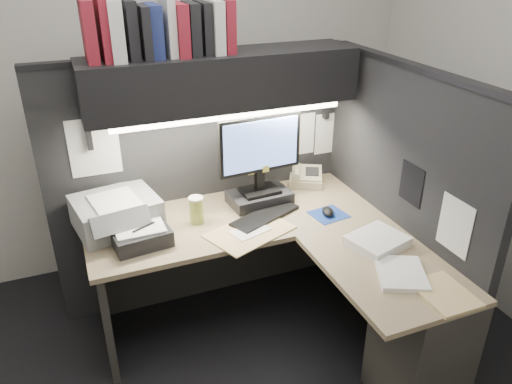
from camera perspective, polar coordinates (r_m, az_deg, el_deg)
floor at (r=2.97m, az=-0.48°, el=-20.62°), size 3.50×3.50×0.00m
wall_back at (r=3.56m, az=-9.66°, el=12.67°), size 3.50×0.04×2.70m
partition_back at (r=3.23m, az=-6.10°, el=1.04°), size 1.90×0.06×1.60m
partition_right at (r=3.02m, az=15.74°, el=-1.77°), size 0.06×1.50×1.60m
desk at (r=2.81m, az=7.78°, el=-11.91°), size 1.70×1.53×0.73m
overhead_shelf at (r=2.86m, az=-3.86°, el=12.69°), size 1.55×0.34×0.30m
task_light_tube at (r=2.77m, az=-2.83°, el=8.65°), size 1.32×0.04×0.04m
monitor at (r=3.02m, az=0.43°, el=2.53°), size 0.52×0.25×0.56m
keyboard at (r=2.94m, az=1.02°, el=-2.74°), size 0.47×0.32×0.02m
mousepad at (r=3.01m, az=8.29°, el=-2.56°), size 0.22×0.21×0.00m
mouse at (r=3.00m, az=8.22°, el=-2.21°), size 0.10×0.12×0.04m
telephone at (r=3.37m, az=5.72°, el=1.70°), size 0.29×0.30×0.09m
coffee_cup at (r=2.88m, az=-6.81°, el=-2.15°), size 0.10×0.10×0.15m
printer at (r=2.93m, az=-15.68°, el=-2.27°), size 0.50×0.45×0.18m
notebook_stack at (r=2.76m, az=-13.07°, el=-4.89°), size 0.32×0.28×0.09m
open_folder at (r=2.80m, az=-0.71°, el=-4.54°), size 0.54×0.45×0.01m
paper_stack_a at (r=2.75m, az=13.68°, el=-5.49°), size 0.34×0.31×0.06m
paper_stack_b at (r=2.55m, az=16.25°, el=-8.94°), size 0.32×0.34×0.03m
manila_stack at (r=2.49m, az=20.71°, el=-10.83°), size 0.22×0.28×0.02m
binder_row at (r=2.72m, az=-11.04°, el=17.81°), size 0.76×0.26×0.30m
pinned_papers at (r=2.93m, az=3.10°, el=3.89°), size 1.76×1.31×0.51m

